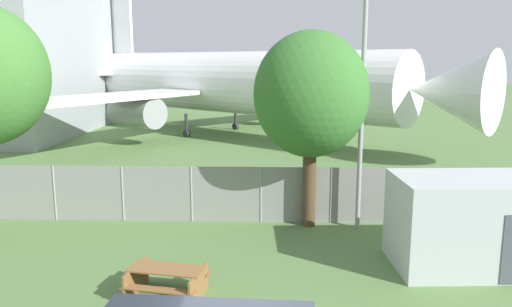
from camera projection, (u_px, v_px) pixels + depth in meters
The scene contains 6 objects.
perimeter_fence at pixel (261, 195), 18.16m from camera, with size 56.07×0.07×2.07m.
airplane at pixel (221, 83), 39.14m from camera, with size 34.62×28.48×13.52m.
portable_cabin at pixel (472, 223), 14.17m from camera, with size 4.49×2.80×2.63m.
picnic_bench_near_cabin at pixel (167, 278), 12.49m from camera, with size 2.10×1.71×0.76m.
tree_left_of_cabin at pixel (311, 95), 17.13m from camera, with size 3.96×3.96×6.89m.
light_mast at pixel (363, 76), 16.74m from camera, with size 0.44×0.44×8.86m.
Camera 1 is at (0.43, -8.05, 5.87)m, focal length 35.00 mm.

